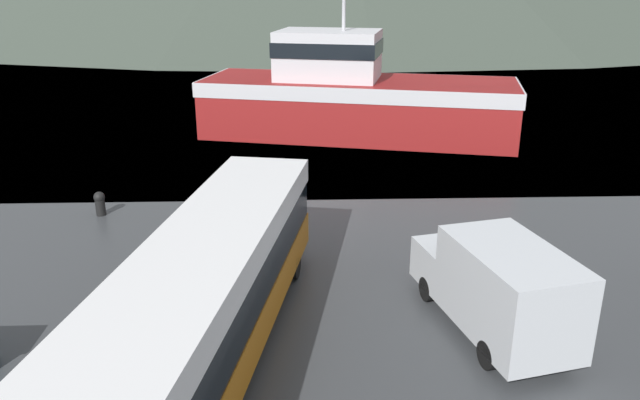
% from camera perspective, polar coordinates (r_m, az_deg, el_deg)
% --- Properties ---
extents(water_surface, '(240.00, 240.00, 0.00)m').
position_cam_1_polar(water_surface, '(144.33, -2.98, 16.52)').
color(water_surface, slate).
rests_on(water_surface, ground).
extents(tour_bus, '(4.73, 12.71, 3.23)m').
position_cam_1_polar(tour_bus, '(14.95, -9.86, -7.99)').
color(tour_bus, '#B26614').
rests_on(tour_bus, ground).
extents(delivery_van, '(3.34, 5.78, 2.54)m').
position_cam_1_polar(delivery_van, '(16.54, 15.91, -7.50)').
color(delivery_van, silver).
rests_on(delivery_van, ground).
extents(fishing_boat, '(18.26, 9.62, 11.12)m').
position_cam_1_polar(fishing_boat, '(35.60, 3.08, 9.52)').
color(fishing_boat, maroon).
rests_on(fishing_boat, water_surface).
extents(mooring_bollard, '(0.42, 0.42, 0.94)m').
position_cam_1_polar(mooring_bollard, '(25.29, -19.48, -0.22)').
color(mooring_bollard, black).
rests_on(mooring_bollard, ground).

